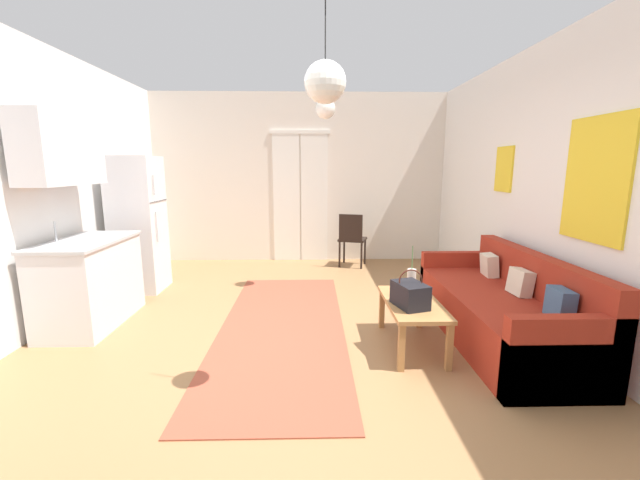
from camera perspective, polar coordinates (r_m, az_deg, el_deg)
The scene contains 13 objects.
ground_plane at distance 3.68m, azimuth -4.37°, elevation -16.45°, with size 5.53×7.63×0.10m, color #996D44.
wall_back at distance 6.84m, azimuth -3.00°, elevation 8.83°, with size 5.13×0.13×2.84m.
wall_right at distance 4.02m, azimuth 34.17°, elevation 5.93°, with size 0.12×7.23×2.84m.
area_rug at distance 4.13m, azimuth -5.50°, elevation -12.47°, with size 1.25×3.37×0.01m, color #9E4733.
couch at distance 4.13m, azimuth 25.22°, elevation -9.36°, with size 0.85×2.13×0.83m.
coffee_table at distance 3.68m, azimuth 13.28°, elevation -9.56°, with size 0.47×0.95×0.43m.
bamboo_vase at distance 3.76m, azimuth 13.13°, elevation -6.03°, with size 0.08×0.08×0.48m.
handbag at distance 3.49m, azimuth 12.96°, elevation -7.72°, with size 0.30×0.37×0.33m.
refrigerator at distance 5.65m, azimuth -24.90°, elevation 2.06°, with size 0.59×0.59×1.76m.
kitchen_counter at distance 4.66m, azimuth -31.25°, elevation -1.04°, with size 0.63×1.16×2.13m.
accent_chair at distance 6.40m, azimuth 4.66°, elevation 0.46°, with size 0.52×0.51×0.88m.
pendant_lamp_near at distance 2.57m, azimuth 0.77°, elevation 21.98°, with size 0.26×0.26×0.84m.
pendant_lamp_far at distance 5.05m, azimuth 0.78°, elevation 18.55°, with size 0.25×0.25×0.65m.
Camera 1 is at (0.19, -3.27, 1.62)m, focal length 22.01 mm.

